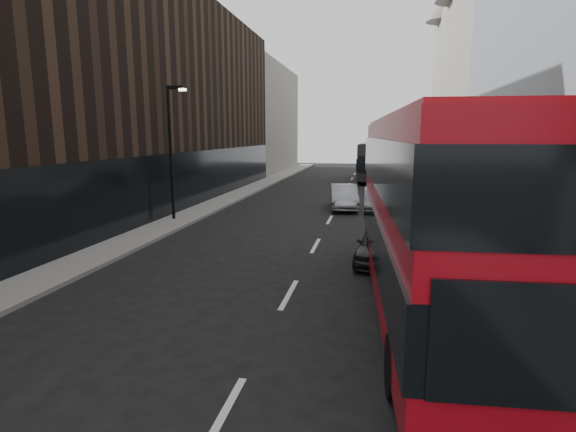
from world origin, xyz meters
The scene contains 12 objects.
sidewalk_right centered at (7.50, 25.00, 0.07)m, with size 3.00×80.00×0.15m, color slate.
sidewalk_left centered at (-8.00, 25.00, 0.07)m, with size 2.00×80.00×0.15m, color slate.
building_modern_block centered at (11.47, 21.00, 9.90)m, with size 5.03×22.00×20.00m.
building_victorian centered at (11.38, 44.00, 9.66)m, with size 6.50×24.00×21.00m.
building_left_mid centered at (-11.50, 30.00, 7.00)m, with size 5.00×24.00×14.00m, color black.
building_left_far centered at (-11.50, 52.00, 6.50)m, with size 5.00×20.00×13.00m, color slate.
street_lamp centered at (-8.22, 18.00, 4.18)m, with size 1.06×0.22×7.00m.
red_bus centered at (3.88, 7.33, 2.83)m, with size 3.76×12.78×5.09m.
grey_bus centered at (2.23, 42.66, 2.04)m, with size 3.08×11.90×3.82m.
car_a centered at (2.66, 12.00, 0.67)m, with size 1.58×3.92×1.34m, color black.
car_b centered at (0.50, 23.96, 0.76)m, with size 1.62×4.64×1.53m, color gray.
car_c centered at (3.27, 31.36, 0.77)m, with size 2.15×5.29×1.54m, color black.
Camera 1 is at (2.36, -4.40, 4.65)m, focal length 28.00 mm.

